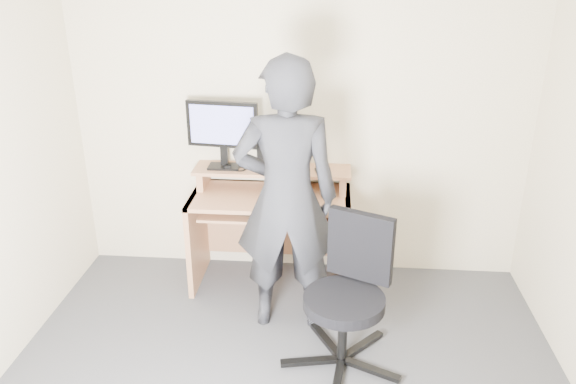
# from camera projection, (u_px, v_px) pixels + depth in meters

# --- Properties ---
(back_wall) EXTENTS (3.50, 0.02, 2.50)m
(back_wall) POSITION_uv_depth(u_px,v_px,m) (300.00, 121.00, 4.28)
(back_wall) COLOR beige
(back_wall) RESTS_ON ground
(desk) EXTENTS (1.20, 0.60, 0.91)m
(desk) POSITION_uv_depth(u_px,v_px,m) (272.00, 215.00, 4.36)
(desk) COLOR tan
(desk) RESTS_ON ground
(monitor) EXTENTS (0.55, 0.15, 0.52)m
(monitor) POSITION_uv_depth(u_px,v_px,m) (222.00, 129.00, 4.18)
(monitor) COLOR black
(monitor) RESTS_ON desk
(external_drive) EXTENTS (0.09, 0.14, 0.20)m
(external_drive) POSITION_uv_depth(u_px,v_px,m) (264.00, 155.00, 4.27)
(external_drive) COLOR black
(external_drive) RESTS_ON desk
(travel_mug) EXTENTS (0.09, 0.09, 0.19)m
(travel_mug) POSITION_uv_depth(u_px,v_px,m) (281.00, 158.00, 4.22)
(travel_mug) COLOR silver
(travel_mug) RESTS_ON desk
(smartphone) EXTENTS (0.09, 0.14, 0.01)m
(smartphone) POSITION_uv_depth(u_px,v_px,m) (320.00, 171.00, 4.22)
(smartphone) COLOR black
(smartphone) RESTS_ON desk
(charger) EXTENTS (0.05, 0.04, 0.03)m
(charger) POSITION_uv_depth(u_px,v_px,m) (228.00, 168.00, 4.26)
(charger) COLOR black
(charger) RESTS_ON desk
(headphones) EXTENTS (0.19, 0.19, 0.06)m
(headphones) POSITION_uv_depth(u_px,v_px,m) (259.00, 164.00, 4.35)
(headphones) COLOR silver
(headphones) RESTS_ON desk
(keyboard) EXTENTS (0.48, 0.25, 0.03)m
(keyboard) POSITION_uv_depth(u_px,v_px,m) (259.00, 210.00, 4.17)
(keyboard) COLOR black
(keyboard) RESTS_ON desk
(mouse) EXTENTS (0.11, 0.08, 0.04)m
(mouse) POSITION_uv_depth(u_px,v_px,m) (305.00, 199.00, 4.09)
(mouse) COLOR black
(mouse) RESTS_ON desk
(office_chair) EXTENTS (0.75, 0.74, 0.95)m
(office_chair) POSITION_uv_depth(u_px,v_px,m) (349.00, 289.00, 3.45)
(office_chair) COLOR black
(office_chair) RESTS_ON ground
(person) EXTENTS (0.72, 0.50, 1.89)m
(person) POSITION_uv_depth(u_px,v_px,m) (286.00, 199.00, 3.67)
(person) COLOR black
(person) RESTS_ON ground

